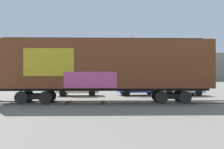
% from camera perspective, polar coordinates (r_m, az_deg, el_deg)
% --- Properties ---
extents(ground_plane, '(260.00, 260.00, 0.00)m').
position_cam_1_polar(ground_plane, '(17.07, -3.97, -7.08)').
color(ground_plane, slate).
extents(track, '(60.02, 3.24, 0.08)m').
position_cam_1_polar(track, '(17.13, -6.51, -6.92)').
color(track, '#4C4742').
rests_on(track, ground_plane).
extents(freight_car, '(15.54, 3.24, 4.81)m').
position_cam_1_polar(freight_car, '(16.96, -2.04, 2.27)').
color(freight_car, brown).
rests_on(freight_car, ground_plane).
extents(flagpole, '(0.59, 1.40, 7.31)m').
position_cam_1_polar(flagpole, '(30.19, 5.20, 4.78)').
color(flagpole, silver).
rests_on(flagpole, ground_plane).
extents(hillside, '(158.15, 40.59, 14.60)m').
position_cam_1_polar(hillside, '(95.84, -3.21, 1.54)').
color(hillside, gray).
rests_on(hillside, ground_plane).
extents(parked_car_white, '(4.13, 1.91, 1.73)m').
position_cam_1_polar(parked_car_white, '(23.07, -8.51, -3.11)').
color(parked_car_white, silver).
rests_on(parked_car_white, ground_plane).
extents(parked_car_blue, '(4.34, 2.27, 1.70)m').
position_cam_1_polar(parked_car_blue, '(23.47, 6.41, -3.14)').
color(parked_car_blue, navy).
rests_on(parked_car_blue, ground_plane).
extents(parked_car_silver, '(4.34, 2.30, 1.66)m').
position_cam_1_polar(parked_car_silver, '(24.21, 16.79, -3.02)').
color(parked_car_silver, '#B7BABF').
rests_on(parked_car_silver, ground_plane).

